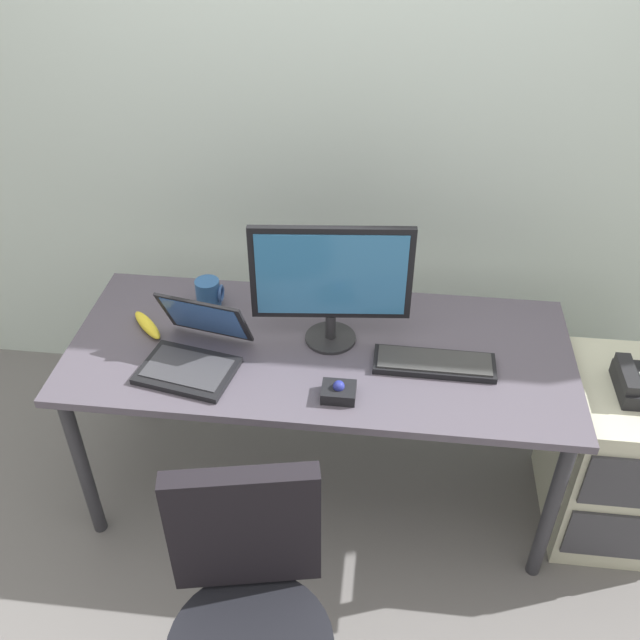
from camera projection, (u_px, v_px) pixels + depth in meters
The scene contains 11 objects.
ground_plane at pixel (320, 483), 2.90m from camera, with size 8.00×8.00×0.00m, color slate.
back_wall at pixel (342, 86), 2.63m from camera, with size 6.00×0.10×2.80m, color silver.
desk at pixel (320, 362), 2.50m from camera, with size 1.76×0.75×0.73m.
file_cabinet at pixel (615, 455), 2.58m from camera, with size 0.42×0.53×0.66m.
office_chair at pixel (252, 639), 1.92m from camera, with size 0.52×0.52×0.95m.
monitor_main at pixel (331, 279), 2.34m from camera, with size 0.54×0.18×0.45m.
keyboard at pixel (434, 363), 2.37m from camera, with size 0.41×0.14×0.03m.
laptop at pixel (194, 351), 2.37m from camera, with size 0.37×0.38×0.22m.
trackball_mouse at pixel (339, 391), 2.25m from camera, with size 0.11×0.09×0.07m.
coffee_mug at pixel (209, 293), 2.63m from camera, with size 0.10×0.09×0.11m.
banana at pixel (147, 325), 2.53m from camera, with size 0.19×0.04×0.04m, color yellow.
Camera 1 is at (0.22, -1.89, 2.29)m, focal length 39.43 mm.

